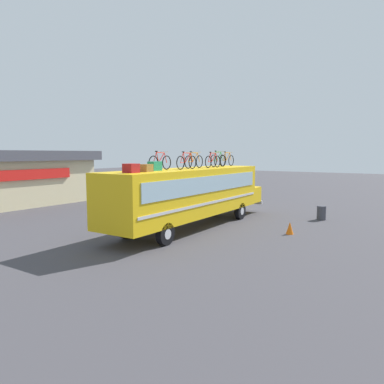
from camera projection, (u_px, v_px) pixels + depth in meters
name	position (u px, v px, depth m)	size (l,w,h in m)	color
ground_plane	(189.00, 228.00, 18.32)	(120.00, 120.00, 0.00)	#423F44
bus	(192.00, 192.00, 18.35)	(12.40, 2.53, 3.03)	yellow
luggage_bag_1	(131.00, 168.00, 14.15)	(0.51, 0.50, 0.36)	maroon
luggage_bag_2	(146.00, 168.00, 14.98)	(0.44, 0.43, 0.32)	olive
luggage_bag_3	(155.00, 166.00, 15.91)	(0.59, 0.37, 0.41)	#1E7F66
rooftop_bicycle_1	(160.00, 162.00, 16.55)	(1.65, 0.44, 0.89)	black
rooftop_bicycle_2	(187.00, 162.00, 17.29)	(1.69, 0.44, 0.87)	black
rooftop_bicycle_3	(194.00, 161.00, 18.52)	(1.73, 0.44, 0.88)	black
rooftop_bicycle_4	(213.00, 161.00, 19.31)	(1.62, 0.44, 0.86)	black
rooftop_bicycle_5	(218.00, 160.00, 20.56)	(1.74, 0.44, 0.93)	black
rooftop_bicycle_6	(227.00, 160.00, 21.59)	(1.71, 0.44, 0.89)	black
trash_bin	(321.00, 213.00, 20.57)	(0.51, 0.51, 0.81)	#3F3F47
traffic_cone	(290.00, 228.00, 16.91)	(0.35, 0.35, 0.59)	orange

